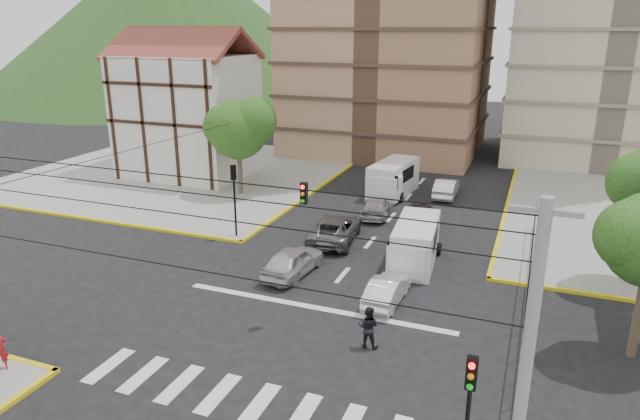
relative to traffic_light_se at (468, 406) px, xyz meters
The scene contains 21 objects.
ground 11.46m from the traffic_light_se, 135.00° to the left, with size 160.00×160.00×0.00m, color black.
sidewalk_nw 39.43m from the traffic_light_se, 135.00° to the left, with size 26.00×26.00×0.15m, color gray.
crosswalk_stripes 8.59m from the traffic_light_se, 167.01° to the left, with size 12.00×2.40×0.01m, color silver.
stop_line 12.31m from the traffic_light_se, 130.91° to the left, with size 13.00×0.40×0.01m, color silver.
tudor_building 38.67m from the traffic_light_se, 133.95° to the left, with size 10.80×8.05×12.23m.
distant_hill 100.57m from the traffic_light_se, 128.91° to the left, with size 70.00×70.00×28.00m, color #254918.
park_fence 12.74m from the traffic_light_se, 84.43° to the left, with size 0.10×22.50×1.66m, color black, non-canonical shape.
tree_tudor 30.98m from the traffic_light_se, 129.60° to the left, with size 5.39×4.40×7.43m.
traffic_light_se is the anchor object (origin of this frame).
traffic_light_nw 22.06m from the traffic_light_se, 135.00° to the left, with size 0.28×0.22×4.40m.
traffic_light_hanging 10.09m from the traffic_light_se, 143.53° to the left, with size 18.00×9.12×0.92m.
utility_pole_se 2.37m from the traffic_light_se, 45.00° to the right, with size 1.40×0.28×9.00m.
van_right_lane 16.25m from the traffic_light_se, 106.78° to the left, with size 2.50×5.40×2.36m.
van_left_lane 29.34m from the traffic_light_se, 108.05° to the left, with size 2.88×5.85×2.53m.
car_silver_front_left 15.94m from the traffic_light_se, 130.49° to the left, with size 1.76×4.38×1.49m, color silver.
car_white_front_right 12.04m from the traffic_light_se, 114.55° to the left, with size 1.33×3.82×1.26m, color white.
car_grey_mid_left 20.13m from the traffic_light_se, 119.60° to the left, with size 2.49×5.41×1.50m, color slate.
car_silver_rear_left 24.52m from the traffic_light_se, 111.20° to the left, with size 1.75×4.31×1.25m, color #B3B4B8.
car_darkgrey_mid_right 23.04m from the traffic_light_se, 104.63° to the left, with size 1.71×4.25×1.45m, color #262628.
car_white_rear_right 29.50m from the traffic_light_se, 100.17° to the left, with size 1.50×4.30×1.42m, color silver.
pedestrian_crosswalk 8.42m from the traffic_light_se, 124.55° to the left, with size 0.86×0.67×1.77m, color black.
Camera 1 is at (8.72, -20.56, 12.37)m, focal length 32.00 mm.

